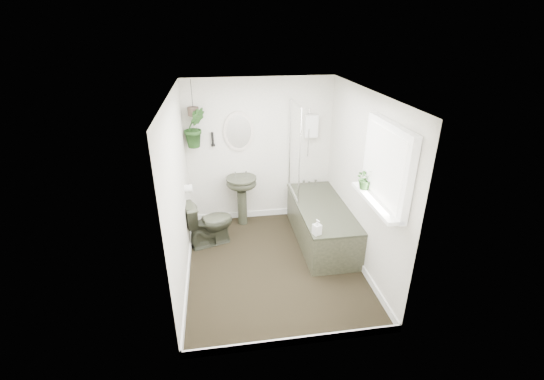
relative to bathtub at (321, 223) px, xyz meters
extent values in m
cube|color=black|center=(-0.80, -0.50, -0.30)|extent=(2.30, 2.80, 0.02)
cube|color=white|center=(-0.80, -0.50, 2.02)|extent=(2.30, 2.80, 0.02)
cube|color=silver|center=(-0.80, 0.91, 0.86)|extent=(2.30, 0.02, 2.30)
cube|color=silver|center=(-0.80, -1.91, 0.86)|extent=(2.30, 0.02, 2.30)
cube|color=silver|center=(-1.96, -0.50, 0.86)|extent=(0.02, 2.80, 2.30)
cube|color=silver|center=(0.36, -0.50, 0.86)|extent=(0.02, 2.80, 2.30)
cube|color=white|center=(-0.80, -0.50, -0.24)|extent=(2.30, 2.80, 0.10)
cube|color=white|center=(0.00, 0.84, 1.26)|extent=(0.20, 0.10, 0.35)
ellipsoid|color=beige|center=(-1.13, 0.87, 1.21)|extent=(0.46, 0.03, 0.62)
cylinder|color=black|center=(-1.53, 0.86, 1.11)|extent=(0.04, 0.04, 0.22)
cylinder|color=white|center=(-1.90, 0.20, 0.61)|extent=(0.11, 0.11, 0.11)
cube|color=white|center=(0.29, -1.20, 1.36)|extent=(0.08, 1.00, 0.90)
cube|color=white|center=(0.22, -1.20, 0.94)|extent=(0.18, 1.00, 0.04)
cube|color=white|center=(0.24, -1.20, 1.36)|extent=(0.01, 0.86, 0.76)
imported|color=#313426|center=(-1.65, 0.17, 0.06)|extent=(0.78, 0.59, 0.71)
imported|color=black|center=(0.21, -0.90, 1.09)|extent=(0.24, 0.21, 0.25)
imported|color=black|center=(-1.77, 0.75, 1.33)|extent=(0.38, 0.34, 0.59)
imported|color=#302423|center=(-0.29, -0.75, 0.39)|extent=(0.12, 0.12, 0.21)
cylinder|color=#48392F|center=(-1.77, 0.75, 1.56)|extent=(0.16, 0.16, 0.12)
camera|label=1|loc=(-1.45, -4.54, 2.72)|focal=24.00mm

